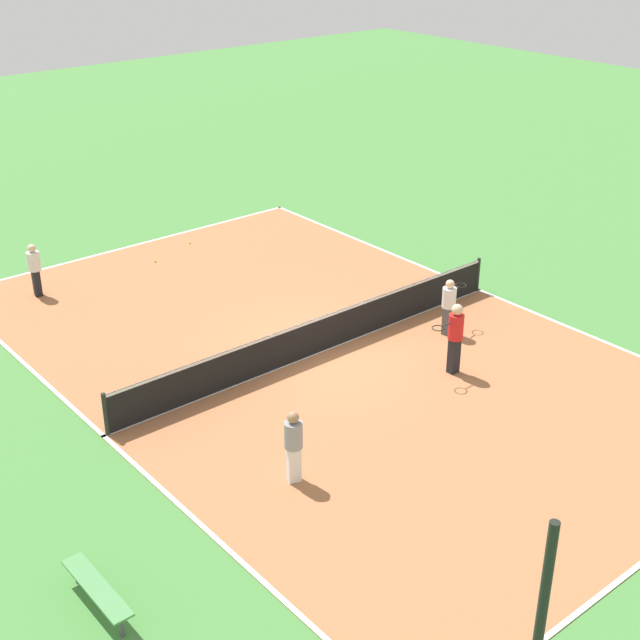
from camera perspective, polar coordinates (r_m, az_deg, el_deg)
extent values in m
plane|color=#47843D|center=(22.21, 0.00, -2.09)|extent=(80.00, 80.00, 0.00)
cube|color=#AD6B42|center=(22.20, 0.00, -2.06)|extent=(11.97, 19.02, 0.02)
cube|color=white|center=(26.00, 10.13, 1.92)|extent=(0.10, 19.02, 0.00)
cube|color=white|center=(19.49, -13.67, -7.22)|extent=(0.10, 19.02, 0.00)
cube|color=white|center=(29.46, -11.85, 4.69)|extent=(11.97, 0.10, 0.00)
cube|color=white|center=(22.20, 0.00, -2.04)|extent=(11.97, 0.10, 0.00)
cylinder|color=black|center=(25.74, 10.07, 2.88)|extent=(0.10, 0.10, 1.00)
cylinder|color=black|center=(19.26, -13.57, -5.88)|extent=(0.10, 0.10, 1.00)
cube|color=black|center=(21.98, 0.00, -0.94)|extent=(11.67, 0.03, 0.95)
cube|color=white|center=(21.78, 0.00, 0.10)|extent=(11.67, 0.04, 0.06)
cube|color=#4C8C4C|center=(15.20, -14.10, -16.26)|extent=(0.36, 1.83, 0.04)
cylinder|color=#4C4C51|center=(15.89, -15.30, -15.32)|extent=(0.08, 0.08, 0.41)
cylinder|color=#4C4C51|center=(14.83, -12.60, -18.55)|extent=(0.08, 0.08, 0.41)
cube|color=#4C4C51|center=(23.16, 8.17, -0.02)|extent=(0.29, 0.25, 0.76)
cylinder|color=white|center=(22.89, 8.27, 1.43)|extent=(0.44, 0.44, 0.53)
sphere|color=beige|center=(22.73, 8.33, 2.29)|extent=(0.23, 0.23, 0.23)
cylinder|color=#262626|center=(23.09, 8.67, 1.99)|extent=(0.28, 0.10, 0.03)
torus|color=black|center=(23.32, 9.00, 2.21)|extent=(0.37, 0.37, 0.02)
cube|color=black|center=(21.32, 8.56, -2.26)|extent=(0.25, 0.20, 0.89)
cylinder|color=red|center=(20.97, 8.70, -0.44)|extent=(0.36, 0.36, 0.62)
sphere|color=beige|center=(20.78, 8.78, 0.66)|extent=(0.27, 0.27, 0.27)
cylinder|color=#262626|center=(20.69, 8.12, -0.30)|extent=(0.28, 0.03, 0.03)
torus|color=black|center=(20.51, 7.58, -0.52)|extent=(0.31, 0.31, 0.02)
cube|color=black|center=(26.34, -17.67, 2.29)|extent=(0.24, 0.28, 0.77)
cylinder|color=silver|center=(26.09, -17.86, 3.60)|extent=(0.42, 0.42, 0.54)
sphere|color=beige|center=(25.96, -17.98, 4.38)|extent=(0.23, 0.23, 0.23)
cube|color=white|center=(17.44, -1.69, -9.18)|extent=(0.30, 0.27, 0.78)
cylinder|color=gray|center=(17.07, -1.72, -7.36)|extent=(0.46, 0.46, 0.55)
sphere|color=#A87A56|center=(16.85, -1.73, -6.25)|extent=(0.23, 0.23, 0.23)
sphere|color=#CCE033|center=(29.27, -8.34, 4.92)|extent=(0.07, 0.07, 0.07)
sphere|color=#CCE033|center=(27.98, -10.51, 3.74)|extent=(0.07, 0.07, 0.07)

